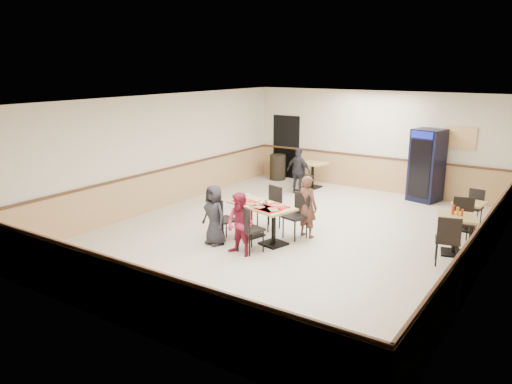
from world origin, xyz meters
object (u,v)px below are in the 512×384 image
Objects in this scene: side_table_near at (456,229)px; side_table_far at (469,212)px; main_table at (262,217)px; lone_diner at (299,171)px; pepsi_cooler at (427,165)px; back_table at (313,171)px; diner_woman_left at (214,215)px; diner_man_opposite at (307,206)px; diner_woman_right at (240,225)px; trash_bin at (278,167)px.

side_table_near is 1.30× the size of side_table_far.
main_table is 4.24m from lone_diner.
side_table_far is 2.71m from pepsi_cooler.
main_table is at bearing -138.50° from side_table_far.
side_table_near is 1.14× the size of back_table.
diner_woman_left is 4.82m from lone_diner.
diner_woman_left is 4.94m from side_table_near.
side_table_near is (4.40, 2.24, -0.11)m from diner_woman_left.
diner_man_opposite is 1.02× the size of lone_diner.
pepsi_cooler reaches higher than diner_woman_left.
main_table is 2.34× the size of side_table_far.
lone_diner is 5.63m from side_table_near.
lone_diner reaches higher than side_table_far.
pepsi_cooler is (1.89, 6.29, 0.37)m from diner_woman_right.
main_table is at bearing 111.80° from lone_diner.
pepsi_cooler is (2.73, 6.07, 0.36)m from diner_woman_left.
diner_man_opposite is at bearing -166.41° from side_table_near.
lone_diner reaches higher than trash_bin.
lone_diner is (-0.62, 4.78, 0.04)m from diner_woman_left.
lone_diner is 0.68× the size of pepsi_cooler.
diner_woman_right is 1.61× the size of back_table.
diner_woman_right reaches higher than side_table_far.
main_table is 1.04m from diner_woman_left.
diner_woman_right is 5.43m from side_table_far.
side_table_far is at bearing 55.92° from diner_woman_right.
diner_man_opposite is 1.67× the size of trash_bin.
side_table_far is 0.85× the size of trash_bin.
lone_diner is 5.00m from side_table_far.
diner_man_opposite is at bearing 61.35° from diner_woman_left.
diner_woman_left is 1.84× the size of side_table_far.
diner_man_opposite reaches higher than back_table.
trash_bin is (-4.83, -0.04, -0.60)m from pepsi_cooler.
trash_bin is (-1.49, 1.25, -0.27)m from lone_diner.
diner_woman_left is 0.93× the size of diner_man_opposite.
back_table reaches higher than side_table_far.
main_table is 0.81× the size of pepsi_cooler.
diner_woman_right is 6.08m from back_table.
diner_man_opposite is 1.52× the size of side_table_near.
diner_woman_right is 1.41× the size of side_table_near.
lone_diner is 1.64× the size of trash_bin.
side_table_near is at bearing 156.75° from lone_diner.
side_table_near is (2.99, 0.72, -0.16)m from diner_man_opposite.
diner_woman_left is 0.64× the size of pepsi_cooler.
side_table_near is at bearing 36.79° from main_table.
trash_bin is (-6.41, 2.08, -0.04)m from side_table_far.
trash_bin is at bearing 123.44° from diner_woman_left.
diner_man_opposite reaches higher than side_table_far.
pepsi_cooler is at bearing 84.10° from main_table.
pepsi_cooler is (3.35, 0.39, 0.49)m from back_table.
diner_man_opposite is 4.75m from pepsi_cooler.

